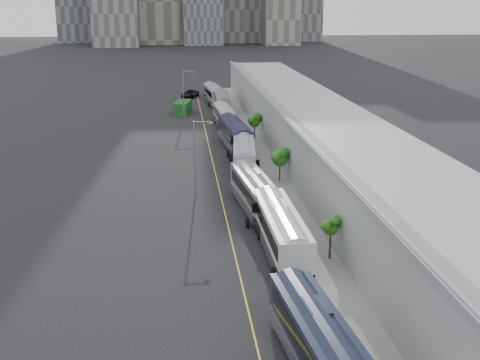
{
  "coord_description": "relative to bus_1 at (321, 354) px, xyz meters",
  "views": [
    {
      "loc": [
        -5.91,
        -10.72,
        20.36
      ],
      "look_at": [
        0.2,
        48.15,
        3.0
      ],
      "focal_mm": 45.0,
      "sensor_mm": 36.0,
      "label": 1
    }
  ],
  "objects": [
    {
      "name": "sidewalk",
      "position": [
        7.38,
        37.01,
        -1.58
      ],
      "size": [
        10.0,
        170.0,
        0.12
      ],
      "primitive_type": "cube",
      "color": "gray",
      "rests_on": "ground"
    },
    {
      "name": "lane_line",
      "position": [
        -3.12,
        37.01,
        -1.63
      ],
      "size": [
        0.12,
        160.0,
        0.02
      ],
      "primitive_type": "cube",
      "color": "gold",
      "rests_on": "ground"
    },
    {
      "name": "depot",
      "position": [
        11.38,
        37.01,
        1.87
      ],
      "size": [
        12.45,
        160.4,
        7.2
      ],
      "color": "gray",
      "rests_on": "ground"
    },
    {
      "name": "bus_1",
      "position": [
        0.0,
        0.0,
        0.0
      ],
      "size": [
        3.89,
        13.51,
        3.89
      ],
      "rotation": [
        0.0,
        0.0,
        0.09
      ],
      "color": "black",
      "rests_on": "ground"
    },
    {
      "name": "bus_2",
      "position": [
        0.76,
        17.85,
        0.05
      ],
      "size": [
        3.04,
        13.75,
        4.01
      ],
      "rotation": [
        0.0,
        0.0,
        0.01
      ],
      "color": "silver",
      "rests_on": "ground"
    },
    {
      "name": "bus_3",
      "position": [
        -0.0,
        29.09,
        -0.03
      ],
      "size": [
        3.86,
        13.24,
        3.81
      ],
      "rotation": [
        0.0,
        0.0,
        0.1
      ],
      "color": "slate",
      "rests_on": "ground"
    },
    {
      "name": "bus_4",
      "position": [
        0.59,
        44.68,
        -0.03
      ],
      "size": [
        3.92,
        13.29,
        3.83
      ],
      "rotation": [
        0.0,
        0.0,
        -0.1
      ],
      "color": "#AAABB5",
      "rests_on": "ground"
    },
    {
      "name": "bus_5",
      "position": [
        0.58,
        56.7,
        0.08
      ],
      "size": [
        3.88,
        14.18,
        4.09
      ],
      "rotation": [
        0.0,
        0.0,
        0.08
      ],
      "color": "#161832",
      "rests_on": "ground"
    },
    {
      "name": "bus_6",
      "position": [
        0.32,
        73.85,
        -0.16
      ],
      "size": [
        3.04,
        12.12,
        3.51
      ],
      "rotation": [
        0.0,
        0.0,
        0.05
      ],
      "color": "#BABBBD",
      "rests_on": "ground"
    },
    {
      "name": "bus_7",
      "position": [
        1.09,
        87.71,
        -0.0
      ],
      "size": [
        3.09,
        13.39,
        3.89
      ],
      "rotation": [
        0.0,
        0.0,
        -0.03
      ],
      "color": "slate",
      "rests_on": "ground"
    },
    {
      "name": "bus_8",
      "position": [
        0.1,
        99.18,
        -0.02
      ],
      "size": [
        3.67,
        13.3,
        3.84
      ],
      "rotation": [
        0.0,
        0.0,
        0.08
      ],
      "color": "#9E9FA8",
      "rests_on": "ground"
    },
    {
      "name": "tree_1",
      "position": [
        4.59,
        16.18,
        1.24
      ],
      "size": [
        1.19,
        1.19,
        3.56
      ],
      "color": "black",
      "rests_on": "ground"
    },
    {
      "name": "tree_2",
      "position": [
        4.27,
        39.23,
        1.4
      ],
      "size": [
        1.82,
        1.82,
        3.98
      ],
      "color": "black",
      "rests_on": "ground"
    },
    {
      "name": "tree_3",
      "position": [
        4.3,
        62.96,
        1.33
      ],
      "size": [
        1.77,
        1.77,
        3.88
      ],
      "color": "black",
      "rests_on": "ground"
    },
    {
      "name": "street_lamp_near",
      "position": [
        -5.71,
        34.66,
        3.22
      ],
      "size": [
        2.04,
        0.22,
        8.37
      ],
      "color": "#59595E",
      "rests_on": "ground"
    },
    {
      "name": "street_lamp_far",
      "position": [
        -6.3,
        80.18,
        3.5
      ],
      "size": [
        2.04,
        0.22,
        8.9
      ],
      "color": "#59595E",
      "rests_on": "ground"
    },
    {
      "name": "shipping_container",
      "position": [
        -6.67,
        87.11,
        -0.48
      ],
      "size": [
        3.78,
        7.24,
        2.32
      ],
      "primitive_type": "cube",
      "rotation": [
        0.0,
        0.0,
        -0.18
      ],
      "color": "#144317",
      "rests_on": "ground"
    },
    {
      "name": "suv",
      "position": [
        -4.77,
        107.66,
        -0.79
      ],
      "size": [
        4.64,
        6.76,
        1.72
      ],
      "primitive_type": "imported",
      "rotation": [
        0.0,
        0.0,
        -0.32
      ],
      "color": "black",
      "rests_on": "ground"
    }
  ]
}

